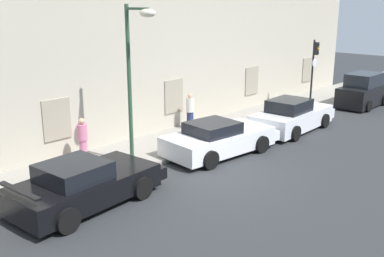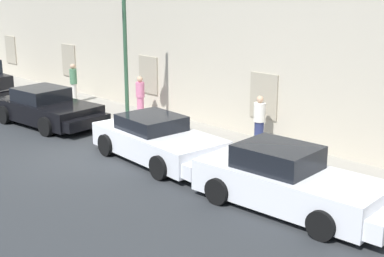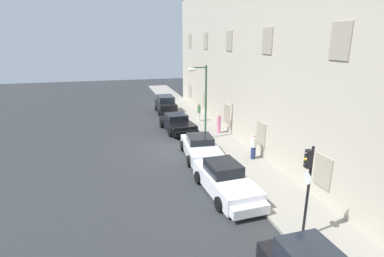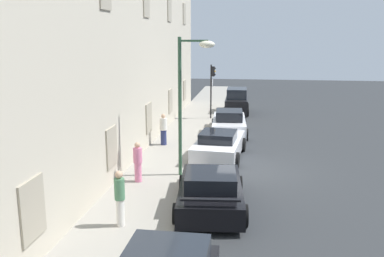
% 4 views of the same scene
% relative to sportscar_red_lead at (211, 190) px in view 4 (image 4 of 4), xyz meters
% --- Properties ---
extents(ground_plane, '(80.00, 80.00, 0.00)m').
position_rel_sportscar_red_lead_xyz_m(ground_plane, '(4.19, -1.22, -0.61)').
color(ground_plane, '#2B2D30').
extents(sidewalk, '(60.00, 3.00, 0.14)m').
position_rel_sportscar_red_lead_xyz_m(sidewalk, '(4.19, 2.35, -0.54)').
color(sidewalk, gray).
rests_on(sidewalk, ground).
extents(building_facade, '(36.50, 4.95, 12.46)m').
position_rel_sportscar_red_lead_xyz_m(building_facade, '(4.19, 6.08, 5.64)').
color(building_facade, '#BCB29E').
rests_on(building_facade, ground).
extents(sportscar_red_lead, '(4.84, 2.55, 1.37)m').
position_rel_sportscar_red_lead_xyz_m(sportscar_red_lead, '(0.00, 0.00, 0.00)').
color(sportscar_red_lead, black).
rests_on(sportscar_red_lead, ground).
extents(sportscar_yellow_flank, '(4.97, 2.49, 1.33)m').
position_rel_sportscar_red_lead_xyz_m(sportscar_yellow_flank, '(6.15, 0.15, -0.01)').
color(sportscar_yellow_flank, white).
rests_on(sportscar_yellow_flank, ground).
extents(sportscar_white_middle, '(5.03, 2.28, 1.49)m').
position_rel_sportscar_red_lead_xyz_m(sportscar_white_middle, '(11.05, -0.03, 0.02)').
color(sportscar_white_middle, white).
rests_on(sportscar_white_middle, ground).
extents(hatchback_distant, '(3.71, 1.86, 1.88)m').
position_rel_sportscar_red_lead_xyz_m(hatchback_distant, '(17.96, -0.23, 0.24)').
color(hatchback_distant, black).
rests_on(hatchback_distant, ground).
extents(traffic_light, '(0.44, 0.36, 3.65)m').
position_rel_sportscar_red_lead_xyz_m(traffic_light, '(15.10, 1.36, 2.02)').
color(traffic_light, black).
rests_on(traffic_light, sidewalk).
extents(street_lamp, '(0.44, 1.42, 5.48)m').
position_rel_sportscar_red_lead_xyz_m(street_lamp, '(2.81, 1.07, 3.33)').
color(street_lamp, '#2D5138').
rests_on(street_lamp, sidewalk).
extents(pedestrian_admiring, '(0.37, 0.37, 1.57)m').
position_rel_sportscar_red_lead_xyz_m(pedestrian_admiring, '(1.76, 2.98, 0.33)').
color(pedestrian_admiring, pink).
rests_on(pedestrian_admiring, sidewalk).
extents(pedestrian_strolling, '(0.53, 0.53, 1.62)m').
position_rel_sportscar_red_lead_xyz_m(pedestrian_strolling, '(7.48, 3.16, 0.35)').
color(pedestrian_strolling, navy).
rests_on(pedestrian_strolling, sidewalk).
extents(pedestrian_bystander, '(0.43, 0.43, 1.70)m').
position_rel_sportscar_red_lead_xyz_m(pedestrian_bystander, '(-2.12, 2.47, 0.41)').
color(pedestrian_bystander, silver).
rests_on(pedestrian_bystander, sidewalk).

